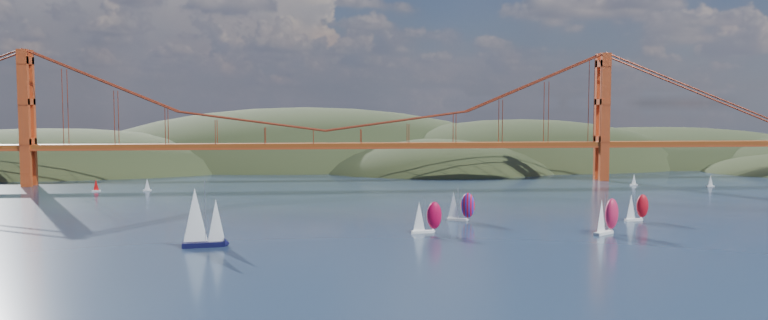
{
  "coord_description": "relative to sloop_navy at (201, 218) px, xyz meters",
  "views": [
    {
      "loc": [
        -5.5,
        -134.37,
        33.53
      ],
      "look_at": [
        16.1,
        90.0,
        16.36
      ],
      "focal_mm": 35.0,
      "sensor_mm": 36.0,
      "label": 1
    }
  ],
  "objects": [
    {
      "name": "distant_boat_2",
      "position": [
        -56.1,
        115.78,
        -4.39
      ],
      "size": [
        3.0,
        2.0,
        4.7
      ],
      "color": "silver",
      "rests_on": "ground"
    },
    {
      "name": "sloop_navy",
      "position": [
        0.0,
        0.0,
        0.0
      ],
      "size": [
        10.23,
        6.27,
        15.39
      ],
      "rotation": [
        0.0,
        0.0,
        0.15
      ],
      "color": "black",
      "rests_on": "ground"
    },
    {
      "name": "racer_1",
      "position": [
        100.84,
        7.79,
        -1.97
      ],
      "size": [
        8.85,
        7.47,
        10.22
      ],
      "rotation": [
        0.0,
        0.0,
        0.6
      ],
      "color": "silver",
      "rests_on": "ground"
    },
    {
      "name": "racer_rwb",
      "position": [
        67.79,
        32.71,
        -2.49
      ],
      "size": [
        8.15,
        5.0,
        9.12
      ],
      "rotation": [
        0.0,
        0.0,
        -0.31
      ],
      "color": "silver",
      "rests_on": "ground"
    },
    {
      "name": "racer_0",
      "position": [
        55.1,
        13.79,
        -2.48
      ],
      "size": [
        8.12,
        4.05,
        9.13
      ],
      "rotation": [
        0.0,
        0.0,
        0.17
      ],
      "color": "white",
      "rests_on": "ground"
    },
    {
      "name": "distant_boat_4",
      "position": [
        156.55,
        116.44,
        -4.39
      ],
      "size": [
        3.0,
        2.0,
        4.7
      ],
      "color": "silver",
      "rests_on": "ground"
    },
    {
      "name": "distant_boat_5",
      "position": [
        184.97,
        108.6,
        -4.39
      ],
      "size": [
        3.0,
        2.0,
        4.7
      ],
      "color": "silver",
      "rests_on": "ground"
    },
    {
      "name": "ground",
      "position": [
        31.36,
        -41.45,
        -6.79
      ],
      "size": [
        1200.0,
        1200.0,
        0.0
      ],
      "primitive_type": "plane",
      "color": "black",
      "rests_on": "ground"
    },
    {
      "name": "distant_boat_3",
      "position": [
        -37.14,
        115.84,
        -4.39
      ],
      "size": [
        3.0,
        2.0,
        4.7
      ],
      "color": "silver",
      "rests_on": "ground"
    },
    {
      "name": "racer_2",
      "position": [
        117.83,
        27.74,
        -2.77
      ],
      "size": [
        7.6,
        4.12,
        8.52
      ],
      "rotation": [
        0.0,
        0.0,
        0.22
      ],
      "color": "white",
      "rests_on": "ground"
    },
    {
      "name": "bridge",
      "position": [
        29.61,
        138.55,
        25.44
      ],
      "size": [
        552.0,
        12.0,
        55.0
      ],
      "color": "#843711",
      "rests_on": "ground"
    },
    {
      "name": "headlands",
      "position": [
        76.31,
        236.84,
        -19.25
      ],
      "size": [
        725.0,
        225.0,
        96.0
      ],
      "color": "black",
      "rests_on": "ground"
    }
  ]
}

